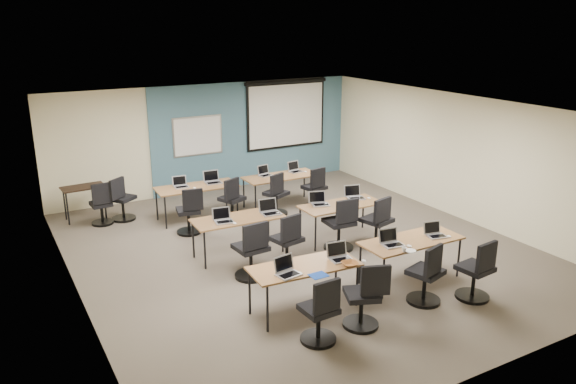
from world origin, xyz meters
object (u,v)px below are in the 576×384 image
training_table_mid_left (238,220)px  laptop_7 (355,195)px  whiteboard (198,136)px  laptop_5 (270,210)px  laptop_2 (391,241)px  utility_table (83,191)px  training_table_front_right (411,242)px  training_table_back_right (281,178)px  task_chair_4 (252,254)px  task_chair_11 (315,191)px  task_chair_3 (477,275)px  laptop_0 (287,270)px  training_table_front_left (304,269)px  task_chair_2 (427,279)px  laptop_1 (340,255)px  task_chair_5 (288,245)px  laptop_3 (435,233)px  laptop_10 (265,173)px  task_chair_1 (365,301)px  laptop_9 (213,180)px  task_chair_6 (341,228)px  laptop_8 (181,184)px  spare_chair_b (102,207)px  training_table_back_left (197,188)px  laptop_4 (223,218)px  task_chair_9 (232,203)px  task_chair_10 (276,198)px  spare_chair_a (122,202)px  laptop_6 (319,202)px  task_chair_7 (378,226)px  training_table_mid_right (341,207)px  task_chair_8 (190,215)px  task_chair_0 (321,316)px  laptop_11 (295,169)px  projector_screen (286,111)px

training_table_mid_left → laptop_7: laptop_7 is taller
whiteboard → laptop_5: (-0.18, -4.15, -0.65)m
laptop_2 → utility_table: laptop_2 is taller
training_table_front_right → utility_table: size_ratio=1.95×
training_table_mid_left → training_table_back_right: size_ratio=0.95×
task_chair_4 → task_chair_11: task_chair_4 is taller
laptop_5 → utility_table: 4.44m
task_chair_3 → laptop_0: bearing=156.1°
training_table_front_left → task_chair_2: (1.74, -0.75, -0.26)m
laptop_1 → task_chair_5: (-0.03, 1.54, -0.38)m
task_chair_5 → laptop_7: size_ratio=2.95×
training_table_mid_left → task_chair_2: task_chair_2 is taller
task_chair_5 → laptop_3: bearing=-48.6°
laptop_10 → laptop_3: bearing=-93.3°
laptop_0 → task_chair_1: bearing=-49.8°
laptop_9 → whiteboard: bearing=84.2°
task_chair_6 → laptop_8: bearing=127.1°
laptop_3 → laptop_7: 2.36m
laptop_0 → laptop_7: laptop_7 is taller
task_chair_6 → laptop_8: 3.76m
laptop_0 → spare_chair_b: (-1.48, 5.39, -0.40)m
whiteboard → laptop_1: (-0.23, -6.53, -0.66)m
training_table_back_left → laptop_4: (-0.38, -2.34, 0.11)m
task_chair_9 → task_chair_1: bearing=-115.1°
task_chair_4 → laptop_0: bearing=-100.6°
task_chair_10 → task_chair_6: bearing=-110.0°
laptop_8 → spare_chair_a: size_ratio=0.31×
task_chair_4 → task_chair_9: (0.86, 2.74, -0.02)m
laptop_6 → task_chair_7: bearing=-30.9°
training_table_mid_right → laptop_8: bearing=132.3°
whiteboard → training_table_front_right: size_ratio=0.73×
spare_chair_a → laptop_7: bearing=-73.3°
laptop_8 → task_chair_8: task_chair_8 is taller
task_chair_0 → laptop_6: 3.76m
laptop_0 → laptop_11: size_ratio=1.05×
training_table_front_left → laptop_0: 0.41m
task_chair_5 → task_chair_7: (1.92, -0.08, 0.02)m
task_chair_5 → utility_table: bearing=111.1°
task_chair_1 → task_chair_10: 4.96m
projector_screen → laptop_2: size_ratio=7.21×
training_table_mid_right → utility_table: 5.61m
task_chair_7 → training_table_mid_right: bearing=103.3°
training_table_mid_left → laptop_10: (1.75, 2.33, 0.11)m
task_chair_4 → laptop_10: (1.97, 3.35, 0.35)m
task_chair_11 → laptop_5: bearing=-151.3°
training_table_back_left → laptop_0: laptop_0 is taller
task_chair_10 → spare_chair_a: size_ratio=1.00×
laptop_0 → training_table_mid_right: bearing=32.2°
laptop_2 → task_chair_10: 4.00m
utility_table → training_table_back_right: bearing=-20.7°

